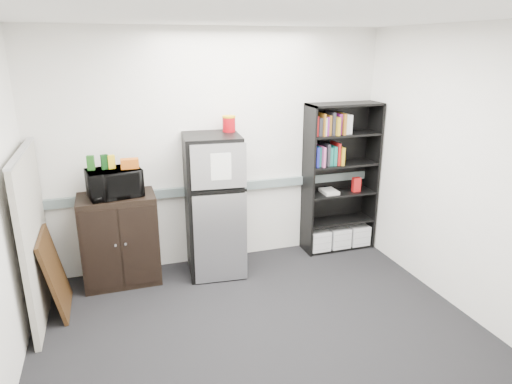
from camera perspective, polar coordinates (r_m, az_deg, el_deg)
floor at (r=4.27m, az=1.11°, el=-17.91°), size 4.00×4.00×0.00m
wall_back at (r=5.28m, az=-5.09°, el=5.23°), size 4.00×0.02×2.70m
wall_right at (r=4.68m, az=25.01°, el=1.97°), size 0.02×3.50×2.70m
ceiling at (r=3.47m, az=1.39°, el=21.19°), size 4.00×3.50×0.02m
electrical_raceway at (r=5.36m, az=-4.88°, el=0.47°), size 3.92×0.05×0.10m
wall_note at (r=5.17m, az=-8.94°, el=7.08°), size 0.14×0.00×0.10m
bookshelf at (r=5.75m, az=10.47°, el=1.57°), size 0.90×0.34×1.85m
cubicle_partition at (r=4.72m, az=-26.00°, el=-4.95°), size 0.06×1.30×1.62m
cabinet at (r=5.17m, az=-16.64°, el=-5.68°), size 0.80×0.53×0.99m
microwave at (r=4.94m, az=-17.29°, el=1.10°), size 0.59×0.45×0.29m
snack_box_a at (r=4.93m, az=-19.96°, el=3.44°), size 0.08×0.06×0.15m
snack_box_b at (r=4.92m, az=-18.39°, el=3.60°), size 0.08×0.06×0.15m
snack_box_c at (r=4.92m, az=-17.64°, el=3.61°), size 0.08×0.06×0.14m
snack_bag at (r=4.88m, az=-15.52°, el=3.45°), size 0.18×0.10×0.10m
refrigerator at (r=5.10m, az=-5.32°, el=-1.72°), size 0.65×0.68×1.59m
coffee_can at (r=5.05m, az=-3.41°, el=8.64°), size 0.14×0.14×0.19m
framed_poster at (r=4.86m, az=-23.80°, el=-9.22°), size 0.19×0.64×0.81m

